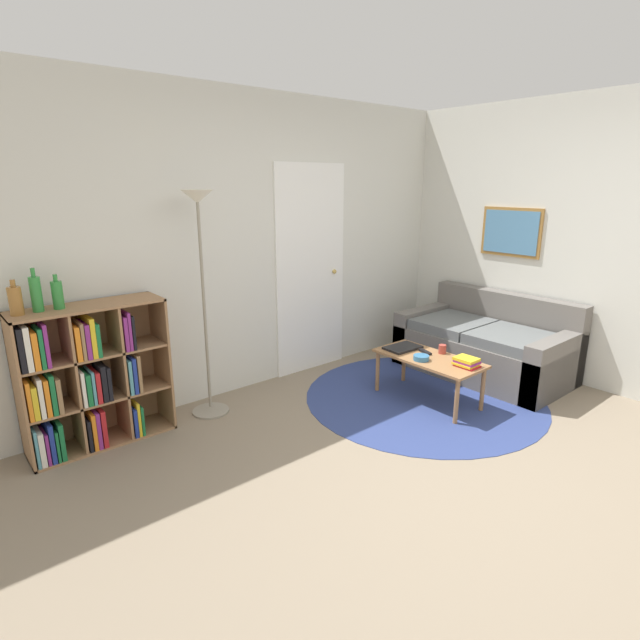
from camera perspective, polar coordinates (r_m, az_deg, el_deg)
The scene contains 16 objects.
ground_plane at distance 3.45m, azimuth 16.57°, elevation -17.57°, with size 14.00×14.00×0.00m, color gray.
wall_back at distance 4.57m, azimuth -6.51°, elevation 8.42°, with size 7.42×0.11×2.60m.
wall_right at distance 5.44m, azimuth 20.92°, elevation 8.77°, with size 0.08×5.25×2.60m.
rug at distance 4.57m, azimuth 11.75°, elevation -8.58°, with size 2.08×2.08×0.01m.
bookshelf at distance 3.90m, azimuth -25.20°, elevation -6.16°, with size 0.99×0.34×1.03m.
floor_lamp at distance 3.93m, azimuth -13.50°, elevation 7.86°, with size 0.30×0.30×1.79m.
couch at distance 5.23m, azimuth 18.54°, elevation -2.85°, with size 0.89×1.58×0.77m.
coffee_table at distance 4.39m, azimuth 12.33°, elevation -4.73°, with size 0.44×0.93×0.40m.
laptop at distance 4.54m, azimuth 9.42°, elevation -3.13°, with size 0.33×0.23×0.02m.
bowl at distance 4.28m, azimuth 11.49°, elevation -4.25°, with size 0.13×0.13×0.04m.
book_stack_on_table at distance 4.23m, azimuth 16.40°, elevation -4.64°, with size 0.15×0.19×0.07m.
cup at distance 4.48m, azimuth 13.81°, elevation -3.25°, with size 0.07×0.07×0.08m.
remote at distance 4.47m, azimuth 11.92°, elevation -3.59°, with size 0.09×0.15×0.02m.
bottle_left at distance 3.68m, azimuth -31.46°, elevation 1.91°, with size 0.08×0.08×0.23m.
bottle_middle at distance 3.70m, azimuth -29.70°, elevation 2.64°, with size 0.07×0.07×0.29m.
bottle_right at distance 3.72m, azimuth -27.80°, elevation 2.59°, with size 0.07×0.07×0.23m.
Camera 1 is at (-2.50, -1.50, 1.85)m, focal length 28.00 mm.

